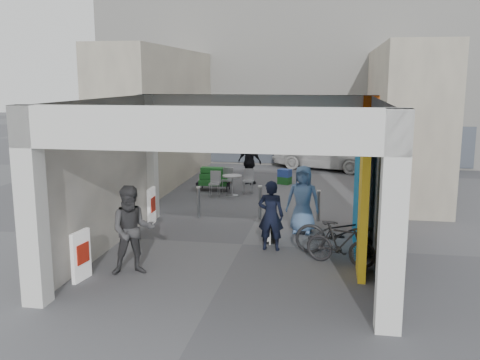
% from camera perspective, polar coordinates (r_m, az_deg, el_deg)
% --- Properties ---
extents(ground, '(90.00, 90.00, 0.00)m').
position_cam_1_polar(ground, '(12.95, 0.26, -6.87)').
color(ground, '#535358').
rests_on(ground, ground).
extents(arcade_canopy, '(6.40, 6.45, 6.40)m').
position_cam_1_polar(arcade_canopy, '(11.56, 2.23, 2.69)').
color(arcade_canopy, silver).
rests_on(arcade_canopy, ground).
extents(far_building, '(18.00, 4.08, 8.00)m').
position_cam_1_polar(far_building, '(26.24, 5.44, 10.89)').
color(far_building, white).
rests_on(far_building, ground).
extents(plaza_bldg_left, '(2.00, 9.00, 5.00)m').
position_cam_1_polar(plaza_bldg_left, '(20.77, -8.63, 6.73)').
color(plaza_bldg_left, '#BBB39B').
rests_on(plaza_bldg_left, ground).
extents(plaza_bldg_right, '(2.00, 9.00, 5.00)m').
position_cam_1_polar(plaza_bldg_right, '(19.87, 16.99, 6.21)').
color(plaza_bldg_right, '#BBB39B').
rests_on(plaza_bldg_right, ground).
extents(bollard_left, '(0.09, 0.09, 0.89)m').
position_cam_1_polar(bollard_left, '(15.26, -4.44, -2.43)').
color(bollard_left, gray).
rests_on(bollard_left, ground).
extents(bollard_center, '(0.09, 0.09, 0.95)m').
position_cam_1_polar(bollard_center, '(15.09, 2.16, -2.44)').
color(bollard_center, gray).
rests_on(bollard_center, ground).
extents(bollard_right, '(0.09, 0.09, 0.85)m').
position_cam_1_polar(bollard_right, '(15.08, 8.37, -2.75)').
color(bollard_right, gray).
rests_on(bollard_right, ground).
extents(advert_board_near, '(0.17, 0.56, 1.00)m').
position_cam_1_polar(advert_board_near, '(11.05, -16.59, -7.72)').
color(advert_board_near, white).
rests_on(advert_board_near, ground).
extents(advert_board_far, '(0.12, 0.55, 1.00)m').
position_cam_1_polar(advert_board_far, '(14.77, -9.40, -2.75)').
color(advert_board_far, white).
rests_on(advert_board_far, ground).
extents(cafe_set, '(1.39, 1.13, 0.84)m').
position_cam_1_polar(cafe_set, '(18.41, -1.03, -0.58)').
color(cafe_set, '#A1A2A6').
rests_on(cafe_set, ground).
extents(produce_stand, '(1.21, 0.65, 0.79)m').
position_cam_1_polar(produce_stand, '(19.03, -2.76, -0.16)').
color(produce_stand, black).
rests_on(produce_stand, ground).
extents(crate_stack, '(0.55, 0.49, 0.56)m').
position_cam_1_polar(crate_stack, '(20.21, 4.78, 0.36)').
color(crate_stack, '#18541C').
rests_on(crate_stack, ground).
extents(border_collie, '(0.23, 0.44, 0.61)m').
position_cam_1_polar(border_collie, '(12.97, 3.05, -5.72)').
color(border_collie, black).
rests_on(border_collie, ground).
extents(man_with_dog, '(0.61, 0.41, 1.64)m').
position_cam_1_polar(man_with_dog, '(12.36, 3.31, -3.79)').
color(man_with_dog, black).
rests_on(man_with_dog, ground).
extents(man_back_turned, '(1.08, 0.97, 1.83)m').
position_cam_1_polar(man_back_turned, '(11.02, -11.42, -5.28)').
color(man_back_turned, '#3E3E40').
rests_on(man_back_turned, ground).
extents(man_elderly, '(0.91, 0.64, 1.75)m').
position_cam_1_polar(man_elderly, '(13.80, 6.72, -2.07)').
color(man_elderly, '#597BAC').
rests_on(man_elderly, ground).
extents(man_crates, '(1.08, 0.80, 1.70)m').
position_cam_1_polar(man_crates, '(20.00, 1.05, 1.95)').
color(man_crates, black).
rests_on(man_crates, ground).
extents(bicycle_front, '(2.05, 0.79, 1.06)m').
position_cam_1_polar(bicycle_front, '(12.25, 10.67, -5.50)').
color(bicycle_front, black).
rests_on(bicycle_front, ground).
extents(bicycle_rear, '(1.60, 0.91, 0.93)m').
position_cam_1_polar(bicycle_rear, '(11.65, 10.69, -6.71)').
color(bicycle_rear, black).
rests_on(bicycle_rear, ground).
extents(white_van, '(4.74, 3.07, 1.50)m').
position_cam_1_polar(white_van, '(23.67, 8.97, 2.95)').
color(white_van, silver).
rests_on(white_van, ground).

